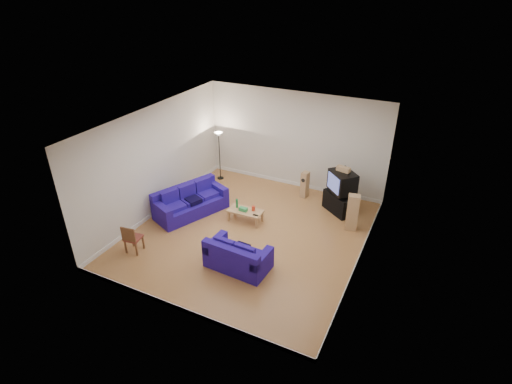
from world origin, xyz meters
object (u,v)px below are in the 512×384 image
at_px(sofa_three_seat, 190,203).
at_px(sofa_loveseat, 237,258).
at_px(television, 342,182).
at_px(tv_stand, 340,203).
at_px(coffee_table, 245,212).

distance_m(sofa_three_seat, sofa_loveseat, 2.99).
relative_size(sofa_three_seat, television, 2.41).
bearing_deg(sofa_three_seat, tv_stand, 139.81).
bearing_deg(sofa_three_seat, sofa_loveseat, 79.30).
bearing_deg(coffee_table, television, 36.56).
bearing_deg(television, coffee_table, -98.59).
bearing_deg(coffee_table, sofa_loveseat, -68.16).
relative_size(sofa_loveseat, coffee_table, 1.56).
xyz_separation_m(sofa_three_seat, sofa_loveseat, (2.49, -1.66, -0.02)).
height_order(sofa_loveseat, television, television).
xyz_separation_m(coffee_table, tv_stand, (2.28, 1.72, -0.01)).
bearing_deg(sofa_loveseat, coffee_table, 115.13).
distance_m(sofa_three_seat, coffee_table, 1.73).
relative_size(sofa_three_seat, sofa_loveseat, 1.49).
xyz_separation_m(sofa_loveseat, television, (1.51, 3.66, 0.73)).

